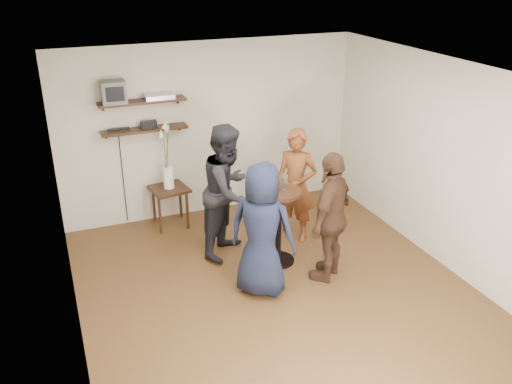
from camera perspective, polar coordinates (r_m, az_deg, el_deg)
room at (r=5.95m, az=2.47°, el=-0.05°), size 4.58×5.08×2.68m
shelf_upper at (r=7.66m, az=-11.89°, el=9.30°), size 1.20×0.25×0.04m
shelf_lower at (r=7.77m, az=-11.65°, el=6.45°), size 1.20×0.25×0.04m
crt_monitor at (r=7.57m, az=-14.79°, el=10.16°), size 0.32×0.30×0.30m
dvd_deck at (r=7.69m, az=-10.17°, el=9.87°), size 0.40×0.24×0.06m
radio at (r=7.76m, az=-11.21°, el=6.99°), size 0.22×0.10×0.10m
power_strip at (r=7.76m, az=-14.26°, el=6.43°), size 0.30×0.05×0.03m
side_table at (r=7.96m, az=-9.09°, el=-0.21°), size 0.58×0.58×0.60m
vase_lilies at (r=7.80m, az=-9.30°, el=2.63°), size 0.20×0.20×1.03m
drinks_table at (r=6.87m, az=2.40°, el=-2.60°), size 0.56×0.56×1.02m
wine_glass_fl at (r=6.60m, az=1.96°, el=1.12°), size 0.07×0.07×0.21m
wine_glass_fr at (r=6.65m, az=3.07°, el=1.37°), size 0.07×0.07×0.22m
wine_glass_bl at (r=6.70m, az=2.05°, el=1.32°), size 0.06×0.06×0.18m
wine_glass_br at (r=6.68m, az=2.71°, el=1.21°), size 0.06×0.06×0.18m
person_plaid at (r=7.41m, az=4.21°, el=0.65°), size 0.68×0.68×1.59m
person_dark at (r=7.02m, az=-2.93°, el=0.13°), size 1.09×1.09×1.78m
person_navy at (r=6.19m, az=0.62°, el=-4.05°), size 0.94×0.91×1.62m
person_brown at (r=6.54m, az=7.92°, el=-2.61°), size 1.00×0.91×1.64m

